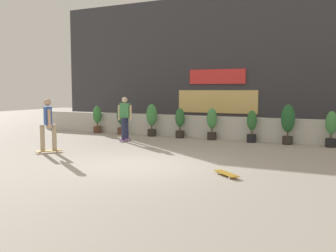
{
  "coord_description": "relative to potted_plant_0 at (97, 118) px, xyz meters",
  "views": [
    {
      "loc": [
        5.06,
        -8.71,
        1.99
      ],
      "look_at": [
        0.0,
        1.5,
        0.9
      ],
      "focal_mm": 41.09,
      "sensor_mm": 36.0,
      "label": 1
    }
  ],
  "objects": [
    {
      "name": "potted_plant_2",
      "position": [
        2.84,
        -0.0,
        0.11
      ],
      "size": [
        0.45,
        0.45,
        1.37
      ],
      "color": "#2D2823",
      "rests_on": "ground"
    },
    {
      "name": "skater_far_left",
      "position": [
        2.63,
        -1.76,
        0.27
      ],
      "size": [
        0.55,
        0.82,
        1.7
      ],
      "color": "#72338C",
      "rests_on": "ground"
    },
    {
      "name": "skater_foreground",
      "position": [
        2.02,
        -5.23,
        0.27
      ],
      "size": [
        0.64,
        0.76,
        1.7
      ],
      "color": "#BF8C26",
      "rests_on": "ground"
    },
    {
      "name": "potted_plant_0",
      "position": [
        0.0,
        0.0,
        0.0
      ],
      "size": [
        0.39,
        0.39,
        1.24
      ],
      "color": "brown",
      "rests_on": "ground"
    },
    {
      "name": "potted_plant_3",
      "position": [
        4.16,
        0.0,
        -0.01
      ],
      "size": [
        0.38,
        0.38,
        1.23
      ],
      "color": "#2D2823",
      "rests_on": "ground"
    },
    {
      "name": "planter_wall",
      "position": [
        5.62,
        0.45,
        -0.22
      ],
      "size": [
        18.0,
        0.4,
        0.9
      ],
      "primitive_type": "cube",
      "color": "beige",
      "rests_on": "ground"
    },
    {
      "name": "ground_plane",
      "position": [
        5.62,
        -5.55,
        -0.67
      ],
      "size": [
        48.0,
        48.0,
        0.0
      ],
      "primitive_type": "plane",
      "color": "#A8A093"
    },
    {
      "name": "potted_plant_4",
      "position": [
        5.54,
        0.0,
        0.01
      ],
      "size": [
        0.39,
        0.39,
        1.25
      ],
      "color": "#2D2823",
      "rests_on": "ground"
    },
    {
      "name": "skateboard_near_camera",
      "position": [
        8.03,
        -5.9,
        -0.61
      ],
      "size": [
        0.74,
        0.67,
        0.08
      ],
      "color": "#BF8C26",
      "rests_on": "ground"
    },
    {
      "name": "potted_plant_7",
      "position": [
        9.89,
        0.0,
        0.01
      ],
      "size": [
        0.39,
        0.39,
        1.25
      ],
      "color": "black",
      "rests_on": "ground"
    },
    {
      "name": "potted_plant_1",
      "position": [
        1.31,
        0.0,
        0.03
      ],
      "size": [
        0.4,
        0.4,
        1.27
      ],
      "color": "brown",
      "rests_on": "ground"
    },
    {
      "name": "potted_plant_6",
      "position": [
        8.44,
        0.0,
        0.17
      ],
      "size": [
        0.49,
        0.49,
        1.45
      ],
      "color": "#2D2823",
      "rests_on": "ground"
    },
    {
      "name": "building_backdrop",
      "position": [
        5.62,
        4.45,
        2.58
      ],
      "size": [
        20.0,
        2.08,
        6.5
      ],
      "color": "#38383D",
      "rests_on": "ground"
    },
    {
      "name": "potted_plant_5",
      "position": [
        7.13,
        0.0,
        -0.03
      ],
      "size": [
        0.37,
        0.37,
        1.2
      ],
      "color": "black",
      "rests_on": "ground"
    }
  ]
}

